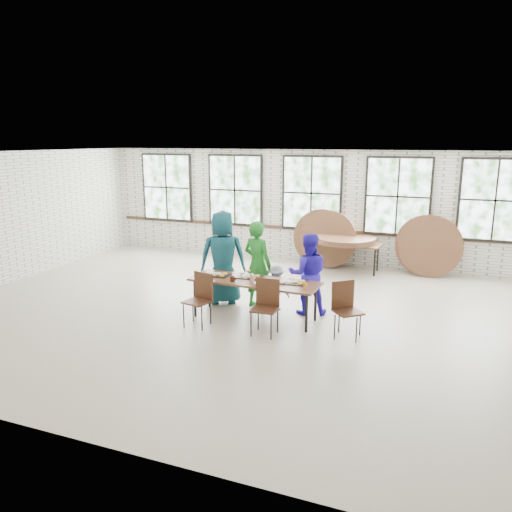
% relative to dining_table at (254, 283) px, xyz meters
% --- Properties ---
extents(room, '(12.00, 12.00, 12.00)m').
position_rel_dining_table_xyz_m(room, '(-0.20, 4.63, 1.14)').
color(room, '#AFA18B').
rests_on(room, ground).
extents(dining_table, '(2.43, 0.89, 0.74)m').
position_rel_dining_table_xyz_m(dining_table, '(0.00, 0.00, 0.00)').
color(dining_table, brown).
rests_on(dining_table, ground).
extents(chair_near_left, '(0.50, 0.49, 0.95)m').
position_rel_dining_table_xyz_m(chair_near_left, '(-0.79, -0.63, -0.13)').
color(chair_near_left, '#442516').
rests_on(chair_near_left, ground).
extents(chair_near_right, '(0.44, 0.43, 0.95)m').
position_rel_dining_table_xyz_m(chair_near_right, '(0.44, -0.57, -0.13)').
color(chair_near_right, '#442516').
rests_on(chair_near_right, ground).
extents(chair_spare, '(0.58, 0.58, 0.95)m').
position_rel_dining_table_xyz_m(chair_spare, '(1.73, -0.21, -0.13)').
color(chair_spare, '#442516').
rests_on(chair_spare, ground).
extents(adult_teal, '(1.09, 0.92, 1.89)m').
position_rel_dining_table_xyz_m(adult_teal, '(-0.94, 0.65, 0.26)').
color(adult_teal, '#164E57').
rests_on(adult_teal, ground).
extents(adult_green, '(0.73, 0.58, 1.73)m').
position_rel_dining_table_xyz_m(adult_green, '(-0.19, 0.65, 0.18)').
color(adult_green, '#207825').
rests_on(adult_green, ground).
extents(toddler, '(0.64, 0.47, 0.88)m').
position_rel_dining_table_xyz_m(toddler, '(0.21, 0.65, -0.25)').
color(toddler, '#13253B').
rests_on(toddler, ground).
extents(adult_blue, '(0.90, 0.80, 1.55)m').
position_rel_dining_table_xyz_m(adult_blue, '(0.83, 0.65, 0.09)').
color(adult_blue, '#2D1CC6').
rests_on(adult_blue, ground).
extents(storage_table, '(1.87, 0.93, 0.74)m').
position_rel_dining_table_xyz_m(storage_table, '(0.85, 4.08, -0.00)').
color(storage_table, brown).
rests_on(storage_table, ground).
extents(tabletop_clutter, '(2.04, 0.66, 0.11)m').
position_rel_dining_table_xyz_m(tabletop_clutter, '(0.11, -0.03, 0.08)').
color(tabletop_clutter, black).
rests_on(tabletop_clutter, dining_table).
extents(round_tops_stacked, '(1.50, 1.50, 0.13)m').
position_rel_dining_table_xyz_m(round_tops_stacked, '(0.85, 4.08, 0.12)').
color(round_tops_stacked, brown).
rests_on(round_tops_stacked, storage_table).
extents(round_tops_leaning, '(4.21, 0.41, 1.49)m').
position_rel_dining_table_xyz_m(round_tops_leaning, '(1.53, 4.31, 0.05)').
color(round_tops_leaning, brown).
rests_on(round_tops_leaning, ground).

